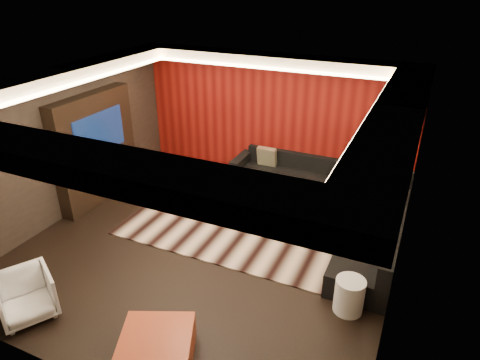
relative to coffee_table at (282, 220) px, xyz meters
The scene contains 26 objects.
floor 1.43m from the coffee_table, 130.45° to the right, with size 6.00×6.00×0.02m, color black.
ceiling 3.04m from the coffee_table, 130.45° to the right, with size 6.00×6.00×0.02m, color silver.
wall_back 2.49m from the coffee_table, 115.66° to the left, with size 6.00×0.02×2.80m, color black.
wall_left 4.28m from the coffee_table, 164.59° to the right, with size 0.02×6.00×2.80m, color black.
wall_right 2.67m from the coffee_table, 27.48° to the right, with size 0.02×6.00×2.80m, color black.
red_feature_wall 2.45m from the coffee_table, 116.13° to the left, with size 5.98×0.05×2.78m, color #6B0C0A.
soffit_back 3.17m from the coffee_table, 119.79° to the left, with size 6.00×0.60×0.22m, color silver.
soffit_front 4.66m from the coffee_table, 103.73° to the right, with size 6.00×0.60×0.22m, color silver.
soffit_left 4.57m from the coffee_table, 163.34° to the right, with size 0.60×4.80×0.22m, color silver.
soffit_right 3.30m from the coffee_table, 31.43° to the right, with size 0.60×4.80×0.22m, color silver.
cove_back 2.93m from the coffee_table, 125.95° to the left, with size 4.80×0.08×0.04m, color #FFD899.
cove_front 4.34m from the coffee_table, 105.03° to the right, with size 4.80×0.08×0.04m, color #FFD899.
cove_left 4.25m from the coffee_table, 161.73° to the right, with size 0.08×4.80×0.04m, color #FFD899.
cove_right 3.06m from the coffee_table, 37.08° to the right, with size 0.08×4.80×0.04m, color #FFD899.
tv_surround 3.93m from the coffee_table, behind, with size 0.30×2.00×2.20m, color black.
tv_screen 3.88m from the coffee_table, behind, with size 0.04×1.30×0.80m, color black.
tv_shelf 3.69m from the coffee_table, behind, with size 0.04×1.60×0.04m, color black.
rug 0.77m from the coffee_table, behind, with size 4.00×3.00×0.02m, color beige.
coffee_table is the anchor object (origin of this frame).
drum_stool 0.61m from the coffee_table, 157.74° to the left, with size 0.36×0.36×0.42m, color black.
striped_pouf 1.10m from the coffee_table, behind, with size 0.66×0.66×0.36m, color beige.
white_side_table 2.30m from the coffee_table, 46.75° to the right, with size 0.41×0.41×0.51m, color white.
orange_ottoman 3.52m from the coffee_table, 95.73° to the right, with size 0.85×0.85×0.38m, color #A12314.
armchair 4.32m from the coffee_table, 123.79° to the right, with size 0.69×0.71×0.65m, color white.
sectional_sofa 1.13m from the coffee_table, 43.94° to the left, with size 3.65×3.50×0.75m.
throw_pillows 1.42m from the coffee_table, 53.66° to the left, with size 3.08×1.64×0.50m.
Camera 1 is at (3.03, -5.38, 4.29)m, focal length 32.00 mm.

